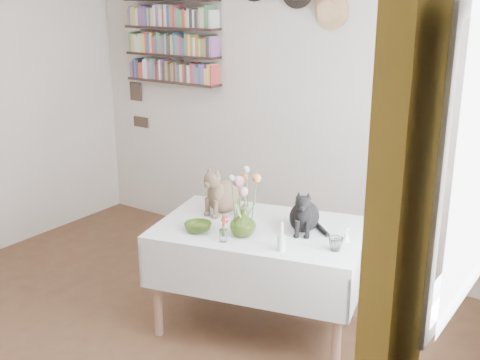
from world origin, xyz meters
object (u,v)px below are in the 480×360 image
Objects in this scene: dining_table at (261,252)px; flower_vase at (243,223)px; tabby_cat at (225,187)px; black_cat at (305,209)px; bookshelf_unit at (172,32)px.

dining_table is 0.32m from flower_vase.
tabby_cat is (-0.37, 0.10, 0.35)m from dining_table.
black_cat is (0.26, 0.10, 0.33)m from dining_table.
black_cat is at bearing -27.71° from bookshelf_unit.
flower_vase is (0.35, -0.29, -0.09)m from tabby_cat.
black_cat is at bearing 4.66° from tabby_cat.
tabby_cat is 0.35× the size of bookshelf_unit.
bookshelf_unit is (-1.68, 1.32, 1.04)m from flower_vase.
dining_table is at bearing 84.66° from flower_vase.
black_cat is 2.41m from bookshelf_unit.
tabby_cat is 2.03× the size of flower_vase.
flower_vase is at bearing -34.87° from tabby_cat.
tabby_cat is at bearing 164.32° from dining_table.
bookshelf_unit is at bearing 146.31° from dining_table.
dining_table is 0.52m from tabby_cat.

